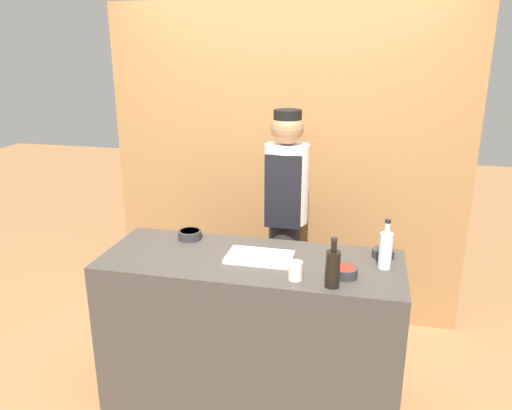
{
  "coord_description": "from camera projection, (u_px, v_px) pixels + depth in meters",
  "views": [
    {
      "loc": [
        0.61,
        -2.53,
        2.09
      ],
      "look_at": [
        0.0,
        0.13,
        1.21
      ],
      "focal_mm": 35.0,
      "sensor_mm": 36.0,
      "label": 1
    }
  ],
  "objects": [
    {
      "name": "ground_plane",
      "position": [
        251.0,
        396.0,
        3.12
      ],
      "size": [
        14.0,
        14.0,
        0.0
      ],
      "primitive_type": "plane",
      "color": "olive"
    },
    {
      "name": "cabinet_wall",
      "position": [
        286.0,
        166.0,
        3.84
      ],
      "size": [
        2.69,
        0.18,
        2.4
      ],
      "color": "olive",
      "rests_on": "ground_plane"
    },
    {
      "name": "counter",
      "position": [
        251.0,
        331.0,
        2.98
      ],
      "size": [
        1.71,
        0.65,
        0.93
      ],
      "color": "#3D3833",
      "rests_on": "ground_plane"
    },
    {
      "name": "sauce_bowl_red",
      "position": [
        345.0,
        272.0,
        2.61
      ],
      "size": [
        0.13,
        0.13,
        0.05
      ],
      "color": "#2D2D2D",
      "rests_on": "counter"
    },
    {
      "name": "sauce_bowl_yellow",
      "position": [
        383.0,
        253.0,
        2.85
      ],
      "size": [
        0.13,
        0.13,
        0.05
      ],
      "color": "#2D2D2D",
      "rests_on": "counter"
    },
    {
      "name": "sauce_bowl_white",
      "position": [
        190.0,
        234.0,
        3.11
      ],
      "size": [
        0.15,
        0.15,
        0.06
      ],
      "color": "#2D2D2D",
      "rests_on": "counter"
    },
    {
      "name": "cutting_board",
      "position": [
        260.0,
        257.0,
        2.83
      ],
      "size": [
        0.37,
        0.23,
        0.02
      ],
      "color": "white",
      "rests_on": "counter"
    },
    {
      "name": "bottle_clear",
      "position": [
        386.0,
        249.0,
        2.68
      ],
      "size": [
        0.07,
        0.07,
        0.28
      ],
      "color": "silver",
      "rests_on": "counter"
    },
    {
      "name": "bottle_soy",
      "position": [
        333.0,
        268.0,
        2.48
      ],
      "size": [
        0.07,
        0.07,
        0.26
      ],
      "color": "black",
      "rests_on": "counter"
    },
    {
      "name": "cup_cream",
      "position": [
        295.0,
        271.0,
        2.57
      ],
      "size": [
        0.07,
        0.07,
        0.1
      ],
      "color": "silver",
      "rests_on": "counter"
    },
    {
      "name": "chef_center",
      "position": [
        286.0,
        216.0,
        3.52
      ],
      "size": [
        0.31,
        0.31,
        1.68
      ],
      "color": "#28282D",
      "rests_on": "ground_plane"
    }
  ]
}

